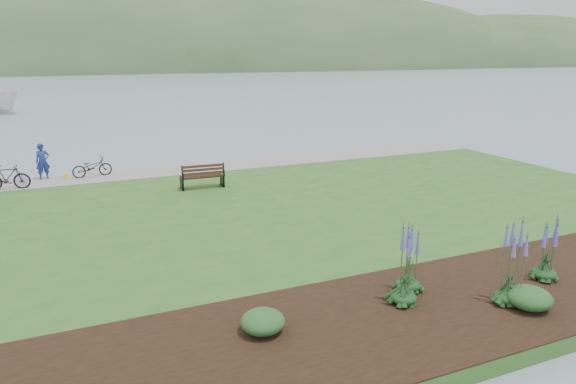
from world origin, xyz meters
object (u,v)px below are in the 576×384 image
at_px(park_bench, 203,176).
at_px(sailboat, 3,113).
at_px(bicycle_a, 92,167).
at_px(person, 42,159).

height_order(park_bench, sailboat, sailboat).
xyz_separation_m(park_bench, sailboat, (-11.21, 40.48, -0.97)).
distance_m(bicycle_a, sailboat, 36.95).
bearing_deg(bicycle_a, person, 73.29).
distance_m(person, bicycle_a, 2.18).
height_order(park_bench, person, person).
bearing_deg(park_bench, person, 147.31).
relative_size(park_bench, bicycle_a, 1.03).
distance_m(park_bench, bicycle_a, 6.01).
height_order(park_bench, bicycle_a, park_bench).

